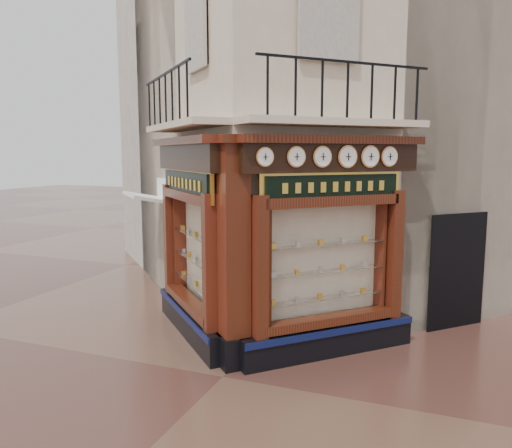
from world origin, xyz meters
The scene contains 17 objects.
ground centered at (0.00, 0.00, 0.00)m, with size 80.00×80.00×0.00m, color #4E2C24.
main_building centered at (0.00, 6.16, 6.00)m, with size 8.00×8.00×12.00m, color beige.
neighbour_left centered at (-2.47, 8.63, 5.50)m, with size 8.00×8.00×11.00m, color beige.
neighbour_right centered at (2.47, 8.63, 5.50)m, with size 8.00×8.00×11.00m, color beige.
shopfront_left centered at (-1.41, 1.57, 1.98)m, with size 2.86×2.86×3.98m.
shopfront_right centered at (1.41, 1.57, 1.98)m, with size 2.86×2.86×3.98m.
corner_pilaster centered at (0.00, 0.50, 1.95)m, with size 0.85×0.85×3.98m.
balcony centered at (0.00, 1.49, 4.22)m, with size 5.94×2.97×1.03m.
clock_a centered at (0.57, 0.46, 3.62)m, with size 0.26×0.26×0.32m.
clock_b centered at (0.97, 0.86, 3.62)m, with size 0.28×0.28×0.35m.
clock_c centered at (1.32, 1.22, 3.62)m, with size 0.29×0.29×0.36m.
clock_d centered at (1.68, 1.58, 3.62)m, with size 0.31×0.31×0.39m.
clock_e centered at (2.02, 1.91, 3.62)m, with size 0.31×0.31×0.39m.
clock_f centered at (2.31, 2.21, 3.62)m, with size 0.29×0.29×0.37m.
awning centered at (-3.54, 3.33, 0.00)m, with size 1.64×0.99×0.08m, color white, non-canonical shape.
signboard_left centered at (-1.46, 1.51, 3.10)m, with size 2.24×2.24×0.60m.
signboard_right centered at (1.46, 1.51, 3.10)m, with size 2.06×2.06×0.55m.
Camera 1 is at (3.34, -7.11, 3.67)m, focal length 35.00 mm.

